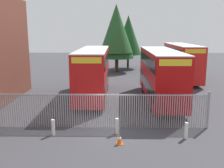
{
  "coord_description": "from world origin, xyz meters",
  "views": [
    {
      "loc": [
        0.31,
        -15.47,
        6.0
      ],
      "look_at": [
        0.0,
        4.0,
        2.0
      ],
      "focal_mm": 41.29,
      "sensor_mm": 36.0,
      "label": 1
    }
  ],
  "objects_px": {
    "bollard_center_front": "(117,126)",
    "traffic_cone_by_gate": "(119,139)",
    "double_decker_bus_behind_fence_left": "(93,71)",
    "double_decker_bus_near_gate": "(161,73)",
    "bollard_near_right": "(186,131)",
    "double_decker_bus_behind_fence_right": "(182,61)",
    "bollard_near_left": "(53,127)"
  },
  "relations": [
    {
      "from": "double_decker_bus_behind_fence_left",
      "to": "traffic_cone_by_gate",
      "type": "height_order",
      "value": "double_decker_bus_behind_fence_left"
    },
    {
      "from": "bollard_near_left",
      "to": "bollard_near_right",
      "type": "distance_m",
      "value": 7.69
    },
    {
      "from": "double_decker_bus_behind_fence_right",
      "to": "bollard_center_front",
      "type": "relative_size",
      "value": 11.38
    },
    {
      "from": "double_decker_bus_behind_fence_right",
      "to": "bollard_center_front",
      "type": "bearing_deg",
      "value": -114.73
    },
    {
      "from": "bollard_center_front",
      "to": "bollard_near_right",
      "type": "xyz_separation_m",
      "value": [
        3.93,
        -0.62,
        0.0
      ]
    },
    {
      "from": "bollard_near_left",
      "to": "traffic_cone_by_gate",
      "type": "xyz_separation_m",
      "value": [
        3.88,
        -1.2,
        -0.19
      ]
    },
    {
      "from": "double_decker_bus_near_gate",
      "to": "traffic_cone_by_gate",
      "type": "xyz_separation_m",
      "value": [
        -3.67,
        -9.11,
        -2.13
      ]
    },
    {
      "from": "double_decker_bus_behind_fence_left",
      "to": "bollard_near_right",
      "type": "xyz_separation_m",
      "value": [
        6.08,
        -9.54,
        -1.95
      ]
    },
    {
      "from": "double_decker_bus_behind_fence_right",
      "to": "traffic_cone_by_gate",
      "type": "distance_m",
      "value": 20.66
    },
    {
      "from": "bollard_center_front",
      "to": "bollard_near_right",
      "type": "distance_m",
      "value": 3.98
    },
    {
      "from": "bollard_center_front",
      "to": "traffic_cone_by_gate",
      "type": "bearing_deg",
      "value": -85.01
    },
    {
      "from": "double_decker_bus_behind_fence_left",
      "to": "double_decker_bus_behind_fence_right",
      "type": "distance_m",
      "value": 13.35
    },
    {
      "from": "double_decker_bus_behind_fence_right",
      "to": "bollard_center_front",
      "type": "height_order",
      "value": "double_decker_bus_behind_fence_right"
    },
    {
      "from": "double_decker_bus_near_gate",
      "to": "bollard_near_right",
      "type": "height_order",
      "value": "double_decker_bus_near_gate"
    },
    {
      "from": "traffic_cone_by_gate",
      "to": "double_decker_bus_behind_fence_right",
      "type": "bearing_deg",
      "value": 67.27
    },
    {
      "from": "double_decker_bus_behind_fence_right",
      "to": "bollard_near_left",
      "type": "distance_m",
      "value": 21.41
    },
    {
      "from": "double_decker_bus_behind_fence_left",
      "to": "bollard_center_front",
      "type": "relative_size",
      "value": 11.38
    },
    {
      "from": "double_decker_bus_near_gate",
      "to": "bollard_near_left",
      "type": "distance_m",
      "value": 11.1
    },
    {
      "from": "traffic_cone_by_gate",
      "to": "bollard_near_right",
      "type": "bearing_deg",
      "value": 12.15
    },
    {
      "from": "bollard_near_left",
      "to": "bollard_center_front",
      "type": "xyz_separation_m",
      "value": [
        3.75,
        0.24,
        0.0
      ]
    },
    {
      "from": "double_decker_bus_behind_fence_right",
      "to": "bollard_near_right",
      "type": "xyz_separation_m",
      "value": [
        -4.14,
        -18.14,
        -1.95
      ]
    },
    {
      "from": "double_decker_bus_behind_fence_left",
      "to": "bollard_center_front",
      "type": "height_order",
      "value": "double_decker_bus_behind_fence_left"
    },
    {
      "from": "bollard_near_right",
      "to": "traffic_cone_by_gate",
      "type": "relative_size",
      "value": 1.61
    },
    {
      "from": "double_decker_bus_near_gate",
      "to": "bollard_near_left",
      "type": "height_order",
      "value": "double_decker_bus_near_gate"
    },
    {
      "from": "double_decker_bus_behind_fence_left",
      "to": "bollard_near_right",
      "type": "bearing_deg",
      "value": -57.48
    },
    {
      "from": "double_decker_bus_behind_fence_right",
      "to": "bollard_near_left",
      "type": "relative_size",
      "value": 11.38
    },
    {
      "from": "bollard_center_front",
      "to": "traffic_cone_by_gate",
      "type": "distance_m",
      "value": 1.46
    },
    {
      "from": "double_decker_bus_behind_fence_left",
      "to": "bollard_near_right",
      "type": "height_order",
      "value": "double_decker_bus_behind_fence_left"
    },
    {
      "from": "bollard_near_left",
      "to": "traffic_cone_by_gate",
      "type": "relative_size",
      "value": 1.61
    },
    {
      "from": "double_decker_bus_near_gate",
      "to": "double_decker_bus_behind_fence_left",
      "type": "xyz_separation_m",
      "value": [
        -5.95,
        1.25,
        0.0
      ]
    },
    {
      "from": "double_decker_bus_behind_fence_right",
      "to": "bollard_near_right",
      "type": "height_order",
      "value": "double_decker_bus_behind_fence_right"
    },
    {
      "from": "traffic_cone_by_gate",
      "to": "double_decker_bus_behind_fence_left",
      "type": "bearing_deg",
      "value": 102.42
    }
  ]
}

